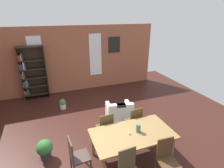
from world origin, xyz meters
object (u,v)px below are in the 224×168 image
dining_chair_far_right (134,121)px  dining_chair_far_left (105,127)px  dining_chair_near_right (167,158)px  dining_chair_head_left (77,156)px  dining_table (132,136)px  potted_plant_by_shelf (63,104)px  vase_on_table (138,128)px  bookshelf_tall (32,73)px  armchair_white (119,113)px  potted_plant_corner (45,149)px

dining_chair_far_right → dining_chair_far_left: (-0.87, -0.00, 0.00)m
dining_chair_near_right → dining_chair_head_left: bearing=157.0°
dining_table → potted_plant_by_shelf: 3.42m
vase_on_table → bookshelf_tall: size_ratio=0.10×
armchair_white → potted_plant_by_shelf: bearing=138.9°
dining_chair_far_left → bookshelf_tall: (-1.87, 3.77, 0.58)m
dining_chair_head_left → armchair_white: (1.69, 1.67, -0.23)m
dining_chair_far_right → dining_chair_far_left: same height
dining_table → dining_chair_far_left: dining_chair_far_left is taller
dining_chair_far_right → dining_chair_near_right: bearing=-90.1°
dining_chair_near_right → potted_plant_by_shelf: bearing=114.3°
dining_chair_far_left → armchair_white: 1.22m
armchair_white → dining_chair_near_right: bearing=-88.2°
dining_chair_head_left → armchair_white: bearing=44.6°
dining_table → bookshelf_tall: bookshelf_tall is taller
vase_on_table → dining_chair_far_left: bearing=127.1°
dining_chair_far_left → dining_chair_far_right: bearing=0.0°
vase_on_table → dining_chair_far_left: (-0.57, 0.76, -0.34)m
vase_on_table → potted_plant_by_shelf: bearing=115.1°
dining_chair_near_right → armchair_white: size_ratio=1.02×
vase_on_table → dining_chair_head_left: vase_on_table is taller
dining_chair_head_left → potted_plant_corner: dining_chair_head_left is taller
dining_table → bookshelf_tall: (-2.30, 4.52, 0.43)m
dining_table → dining_chair_near_right: (0.44, -0.76, -0.16)m
dining_chair_far_right → bookshelf_tall: 4.69m
dining_chair_head_left → armchair_white: size_ratio=1.02×
vase_on_table → dining_chair_far_right: size_ratio=0.22×
vase_on_table → bookshelf_tall: bookshelf_tall is taller
bookshelf_tall → potted_plant_by_shelf: size_ratio=5.50×
vase_on_table → potted_plant_by_shelf: 3.51m
dining_chair_far_right → dining_chair_head_left: (-1.77, -0.76, 0.00)m
vase_on_table → dining_chair_far_right: bearing=68.8°
bookshelf_tall → potted_plant_corner: 3.89m
vase_on_table → bookshelf_tall: 5.15m
armchair_white → potted_plant_corner: 2.53m
potted_plant_by_shelf → armchair_white: bearing=-41.1°
bookshelf_tall → vase_on_table: bearing=-61.6°
dining_chair_far_right → dining_chair_head_left: 1.93m
dining_chair_far_right → dining_table: bearing=-120.2°
potted_plant_corner → dining_chair_head_left: bearing=-48.4°
dining_chair_near_right → dining_chair_head_left: 1.92m
vase_on_table → armchair_white: bearing=82.7°
dining_table → potted_plant_corner: size_ratio=3.71×
potted_plant_by_shelf → potted_plant_corner: (-0.67, -2.39, 0.08)m
dining_chair_near_right → potted_plant_by_shelf: size_ratio=2.40×
potted_plant_by_shelf → potted_plant_corner: 2.48m
dining_chair_far_left → armchair_white: (0.79, 0.90, -0.23)m
dining_chair_near_right → potted_plant_corner: dining_chair_near_right is taller
vase_on_table → dining_chair_head_left: (-1.48, -0.01, -0.34)m
dining_table → armchair_white: bearing=77.8°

